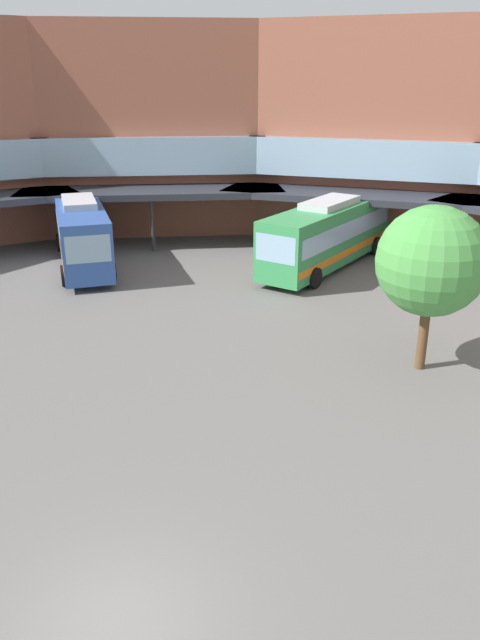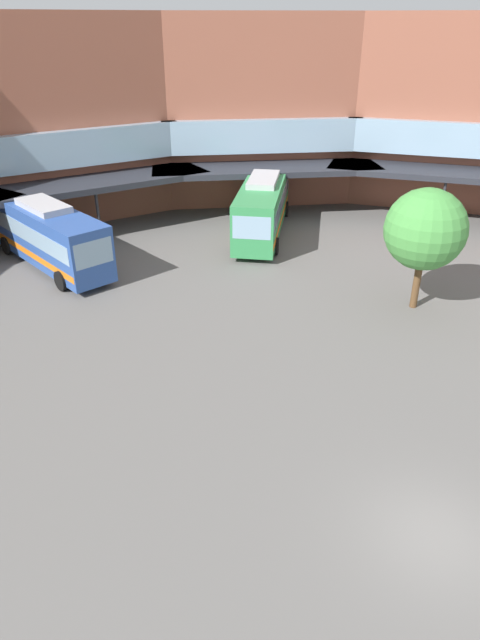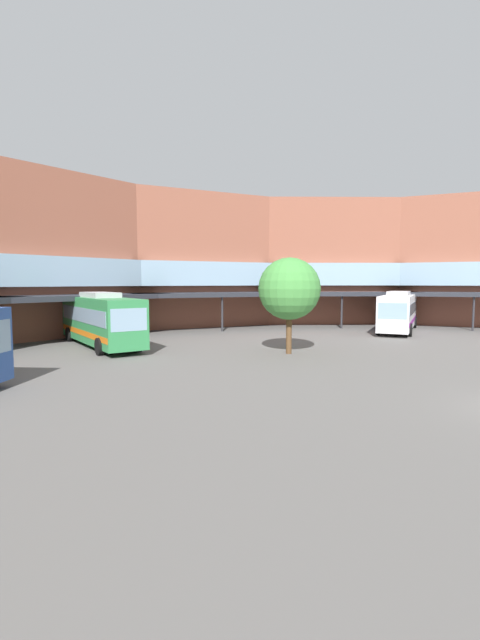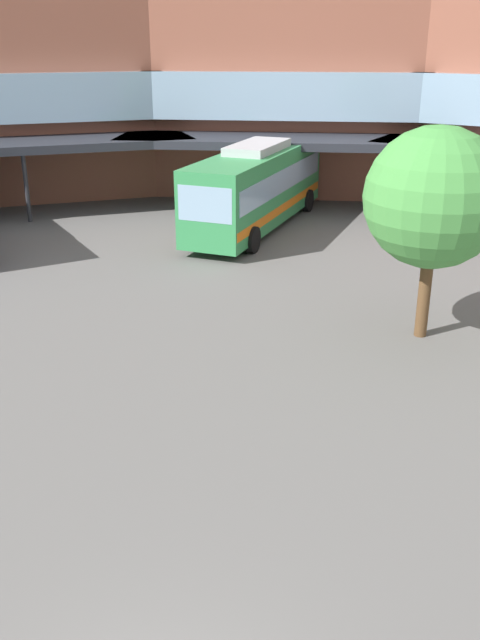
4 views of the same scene
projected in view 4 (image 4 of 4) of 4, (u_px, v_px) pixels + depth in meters
name	position (u px, v px, depth m)	size (l,w,h in m)	color
station_building	(148.00, 89.00, 24.77)	(77.10, 44.81, 13.45)	#93543F
bus_0	(257.00, 186.00, 31.68)	(7.63, 11.37, 3.83)	#338C4C
plaza_tree	(434.00, 198.00, 19.22)	(3.92, 3.92, 6.09)	brown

